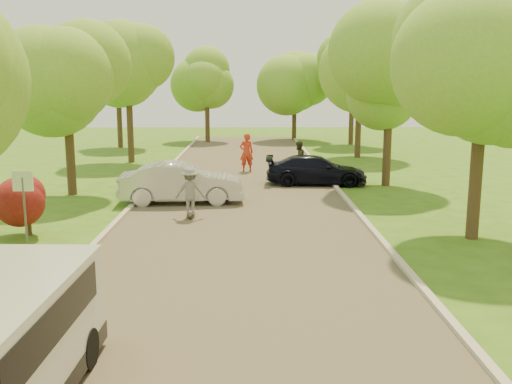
{
  "coord_description": "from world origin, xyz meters",
  "views": [
    {
      "loc": [
        0.26,
        -11.11,
        4.43
      ],
      "look_at": [
        0.47,
        5.53,
        1.3
      ],
      "focal_mm": 40.0,
      "sensor_mm": 36.0,
      "label": 1
    }
  ],
  "objects_px": {
    "silver_sedan": "(182,183)",
    "person_striped": "(247,153)",
    "skateboarder": "(190,191)",
    "street_sign": "(24,193)",
    "dark_sedan": "(316,170)",
    "person_olive": "(299,158)",
    "longboard": "(191,215)"
  },
  "relations": [
    {
      "from": "silver_sedan",
      "to": "person_striped",
      "type": "xyz_separation_m",
      "value": [
        2.44,
        7.92,
        0.22
      ]
    },
    {
      "from": "silver_sedan",
      "to": "person_striped",
      "type": "distance_m",
      "value": 8.29
    },
    {
      "from": "skateboarder",
      "to": "street_sign",
      "type": "bearing_deg",
      "value": 41.21
    },
    {
      "from": "skateboarder",
      "to": "person_striped",
      "type": "distance_m",
      "value": 10.58
    },
    {
      "from": "silver_sedan",
      "to": "dark_sedan",
      "type": "distance_m",
      "value": 6.89
    },
    {
      "from": "dark_sedan",
      "to": "person_olive",
      "type": "bearing_deg",
      "value": 14.94
    },
    {
      "from": "person_olive",
      "to": "silver_sedan",
      "type": "bearing_deg",
      "value": 9.18
    },
    {
      "from": "silver_sedan",
      "to": "skateboarder",
      "type": "distance_m",
      "value": 2.56
    },
    {
      "from": "dark_sedan",
      "to": "person_striped",
      "type": "relative_size",
      "value": 2.27
    },
    {
      "from": "longboard",
      "to": "person_olive",
      "type": "xyz_separation_m",
      "value": [
        4.45,
        9.3,
        0.76
      ]
    },
    {
      "from": "silver_sedan",
      "to": "longboard",
      "type": "height_order",
      "value": "silver_sedan"
    },
    {
      "from": "silver_sedan",
      "to": "person_olive",
      "type": "relative_size",
      "value": 2.76
    },
    {
      "from": "person_olive",
      "to": "dark_sedan",
      "type": "bearing_deg",
      "value": 57.04
    },
    {
      "from": "dark_sedan",
      "to": "person_olive",
      "type": "relative_size",
      "value": 2.67
    },
    {
      "from": "silver_sedan",
      "to": "dark_sedan",
      "type": "height_order",
      "value": "silver_sedan"
    },
    {
      "from": "skateboarder",
      "to": "person_olive",
      "type": "bearing_deg",
      "value": -117.03
    },
    {
      "from": "silver_sedan",
      "to": "dark_sedan",
      "type": "bearing_deg",
      "value": -57.72
    },
    {
      "from": "street_sign",
      "to": "person_olive",
      "type": "bearing_deg",
      "value": 56.82
    },
    {
      "from": "street_sign",
      "to": "silver_sedan",
      "type": "relative_size",
      "value": 0.46
    },
    {
      "from": "person_striped",
      "to": "person_olive",
      "type": "distance_m",
      "value": 2.83
    },
    {
      "from": "person_olive",
      "to": "longboard",
      "type": "bearing_deg",
      "value": 20.08
    },
    {
      "from": "skateboarder",
      "to": "person_olive",
      "type": "distance_m",
      "value": 10.31
    },
    {
      "from": "silver_sedan",
      "to": "longboard",
      "type": "relative_size",
      "value": 5.64
    },
    {
      "from": "dark_sedan",
      "to": "skateboarder",
      "type": "distance_m",
      "value": 8.21
    },
    {
      "from": "dark_sedan",
      "to": "longboard",
      "type": "bearing_deg",
      "value": 145.94
    },
    {
      "from": "longboard",
      "to": "street_sign",
      "type": "bearing_deg",
      "value": 41.21
    },
    {
      "from": "street_sign",
      "to": "dark_sedan",
      "type": "height_order",
      "value": "street_sign"
    },
    {
      "from": "skateboarder",
      "to": "dark_sedan",
      "type": "bearing_deg",
      "value": -129.07
    },
    {
      "from": "street_sign",
      "to": "silver_sedan",
      "type": "distance_m",
      "value": 7.21
    },
    {
      "from": "longboard",
      "to": "skateboarder",
      "type": "relative_size",
      "value": 0.52
    },
    {
      "from": "skateboarder",
      "to": "longboard",
      "type": "bearing_deg",
      "value": 93.33
    },
    {
      "from": "street_sign",
      "to": "silver_sedan",
      "type": "height_order",
      "value": "street_sign"
    }
  ]
}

